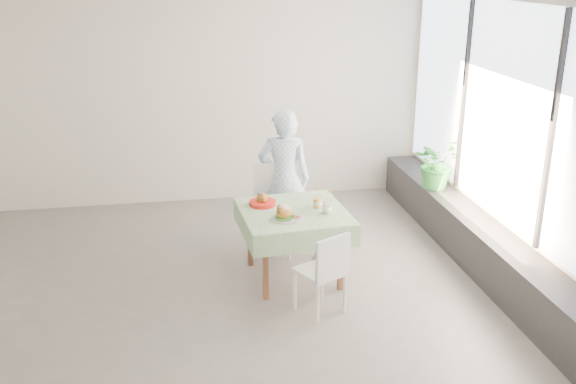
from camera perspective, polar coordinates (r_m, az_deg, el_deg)
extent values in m
plane|color=#5E5C59|center=(6.68, -6.32, -7.97)|extent=(6.00, 6.00, 0.00)
cube|color=silver|center=(8.59, -7.90, 8.18)|extent=(6.00, 0.02, 2.80)
cube|color=silver|center=(3.82, -4.37, -6.57)|extent=(6.00, 0.02, 2.80)
cube|color=silver|center=(6.99, 18.63, 4.68)|extent=(0.02, 5.00, 2.80)
cube|color=#D1E0F9|center=(6.92, 18.63, 6.67)|extent=(0.01, 4.80, 2.18)
cube|color=black|center=(7.26, 16.26, -4.14)|extent=(0.40, 4.80, 0.50)
cube|color=brown|center=(6.45, 0.52, -1.92)|extent=(0.97, 0.97, 0.04)
cube|color=white|center=(6.45, 0.52, -1.70)|extent=(1.12, 1.12, 0.01)
cube|color=white|center=(7.10, -1.42, -1.69)|extent=(0.57, 0.57, 0.04)
cube|color=white|center=(7.21, -1.27, 0.80)|extent=(0.46, 0.16, 0.47)
cube|color=white|center=(5.96, 2.88, -7.03)|extent=(0.52, 0.52, 0.04)
cube|color=white|center=(5.75, 4.03, -5.78)|extent=(0.36, 0.21, 0.38)
imported|color=#95C1EE|center=(7.20, -0.34, 1.18)|extent=(0.65, 0.49, 1.60)
cylinder|color=white|center=(6.22, -0.02, -2.38)|extent=(0.32, 0.32, 0.02)
cylinder|color=#205715|center=(6.20, -0.35, -2.27)|extent=(0.17, 0.17, 0.02)
ellipsoid|color=#9C6625|center=(6.19, -0.35, -1.84)|extent=(0.15, 0.14, 0.11)
ellipsoid|color=white|center=(6.17, -0.35, -1.40)|extent=(0.11, 0.10, 0.07)
cylinder|color=maroon|center=(6.21, 0.89, -2.17)|extent=(0.05, 0.05, 0.03)
cylinder|color=white|center=(6.50, 2.61, -0.88)|extent=(0.09, 0.09, 0.13)
cylinder|color=orange|center=(6.51, 2.61, -1.00)|extent=(0.08, 0.08, 0.09)
cylinder|color=white|center=(6.48, 2.62, -0.34)|extent=(0.09, 0.09, 0.01)
cylinder|color=yellow|center=(6.46, 2.68, 0.04)|extent=(0.01, 0.03, 0.17)
cylinder|color=white|center=(6.36, 3.48, -1.31)|extent=(0.09, 0.09, 0.14)
cylinder|color=beige|center=(6.37, 3.48, -1.44)|extent=(0.08, 0.08, 0.10)
cylinder|color=white|center=(6.34, 3.50, -0.70)|extent=(0.10, 0.10, 0.01)
cylinder|color=yellow|center=(6.32, 3.56, -0.28)|extent=(0.01, 0.03, 0.19)
cylinder|color=red|center=(6.58, -2.29, -0.99)|extent=(0.27, 0.27, 0.04)
cylinder|color=white|center=(6.58, -2.29, -0.90)|extent=(0.23, 0.23, 0.02)
ellipsoid|color=#9C6625|center=(6.56, -2.30, -0.53)|extent=(0.12, 0.12, 0.10)
imported|color=#25702B|center=(7.94, 13.07, 2.55)|extent=(0.74, 0.71, 0.63)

